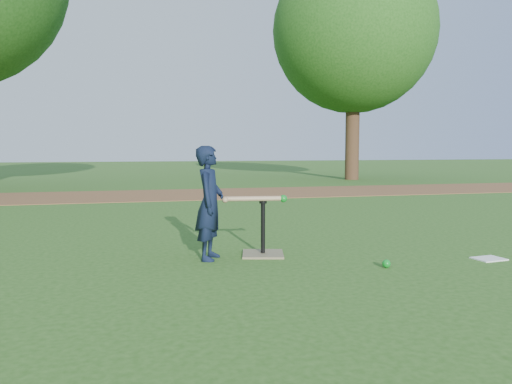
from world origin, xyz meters
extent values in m
plane|color=#285116|center=(0.00, 0.00, 0.00)|extent=(80.00, 80.00, 0.00)
cube|color=brown|center=(0.00, 7.50, 0.01)|extent=(24.00, 3.00, 0.01)
imported|color=black|center=(-0.60, 0.23, 0.58)|extent=(0.42, 0.50, 1.16)
sphere|color=#0B7F1E|center=(0.97, -0.56, 0.04)|extent=(0.08, 0.08, 0.08)
cube|color=white|center=(2.17, -0.49, 0.01)|extent=(0.32, 0.26, 0.01)
cube|color=#786B4C|center=(-0.02, 0.29, 0.01)|extent=(0.52, 0.52, 0.02)
cylinder|color=black|center=(-0.02, 0.29, 0.30)|extent=(0.05, 0.05, 0.55)
cylinder|color=black|center=(-0.02, 0.29, 0.58)|extent=(0.08, 0.08, 0.06)
cylinder|color=tan|center=(-0.14, 0.27, 0.61)|extent=(0.60, 0.13, 0.05)
sphere|color=tan|center=(-0.44, 0.23, 0.61)|extent=(0.06, 0.06, 0.06)
sphere|color=#0B7F1E|center=(0.19, 0.26, 0.60)|extent=(0.08, 0.08, 0.08)
cylinder|color=#382316|center=(6.50, 12.00, 1.71)|extent=(0.50, 0.50, 3.42)
sphere|color=#285B19|center=(6.50, 12.00, 5.30)|extent=(5.80, 5.80, 5.80)
camera|label=1|loc=(-1.39, -4.77, 1.13)|focal=35.00mm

